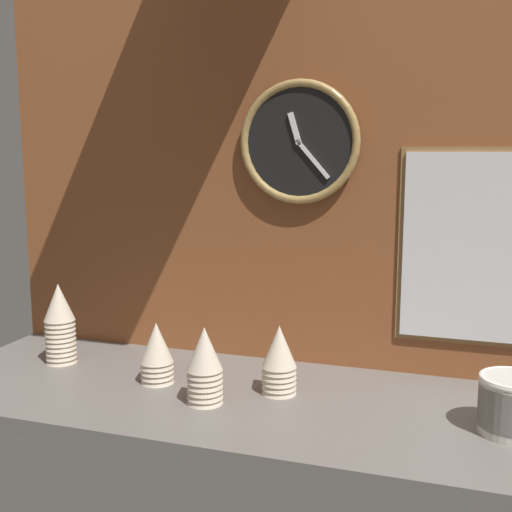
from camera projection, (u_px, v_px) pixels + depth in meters
The scene contains 8 objects.
ground_plane at pixel (262, 404), 1.44m from camera, with size 1.60×0.56×0.04m, color slate.
wall_tiled_back at pixel (294, 158), 1.60m from camera, with size 1.60×0.03×1.05m.
cup_stack_center_left at pixel (157, 352), 1.51m from camera, with size 0.08×0.08×0.15m.
cup_stack_center at pixel (205, 365), 1.38m from camera, with size 0.08×0.08×0.17m.
cup_stack_far_left at pixel (60, 323), 1.65m from camera, with size 0.08×0.08×0.21m.
cup_stack_center_right at pixel (279, 360), 1.44m from camera, with size 0.08×0.08×0.16m.
wall_clock at pixel (299, 142), 1.56m from camera, with size 0.30×0.03×0.30m.
menu_board at pixel (478, 248), 1.48m from camera, with size 0.37×0.01×0.46m.
Camera 1 is at (0.42, -1.31, 0.54)m, focal length 45.00 mm.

